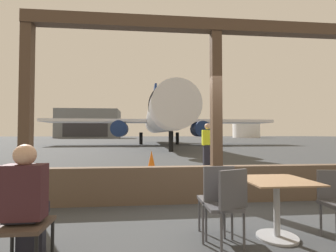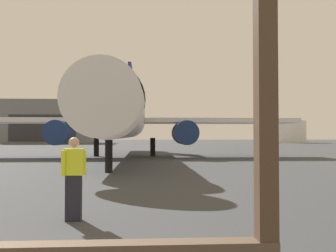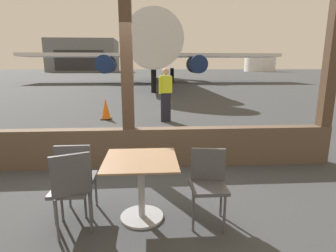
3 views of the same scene
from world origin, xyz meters
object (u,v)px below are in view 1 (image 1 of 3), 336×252
at_px(dining_table, 277,202).
at_px(ground_crew_worker, 208,146).
at_px(cafe_chair_window_left, 217,195).
at_px(traffic_cone, 152,161).
at_px(cafe_chair_aisle_left, 228,201).
at_px(airplane, 160,119).
at_px(distant_hangar, 90,124).
at_px(seated_passenger, 26,199).
at_px(fuel_storage_tank, 246,131).
at_px(lounge_bench, 24,230).

relative_size(dining_table, ground_crew_worker, 0.48).
distance_m(cafe_chair_window_left, traffic_cone, 6.30).
bearing_deg(cafe_chair_aisle_left, airplane, 87.68).
xyz_separation_m(airplane, ground_crew_worker, (0.24, -21.76, -2.37)).
distance_m(traffic_cone, distant_hangar, 82.03).
distance_m(cafe_chair_window_left, seated_passenger, 2.21).
xyz_separation_m(traffic_cone, fuel_storage_tank, (38.41, 81.17, 2.36)).
relative_size(cafe_chair_aisle_left, distant_hangar, 0.05).
height_order(seated_passenger, fuel_storage_tank, fuel_storage_tank).
relative_size(traffic_cone, distant_hangar, 0.04).
height_order(dining_table, cafe_chair_window_left, cafe_chair_window_left).
bearing_deg(distant_hangar, ground_crew_worker, -75.33).
xyz_separation_m(cafe_chair_window_left, lounge_bench, (-2.16, -0.51, -0.18)).
bearing_deg(traffic_cone, distant_hangar, 103.37).
distance_m(cafe_chair_aisle_left, airplane, 28.02).
xyz_separation_m(cafe_chair_window_left, fuel_storage_tank, (37.78, 87.43, 2.15)).
relative_size(cafe_chair_window_left, cafe_chair_aisle_left, 1.00).
distance_m(ground_crew_worker, fuel_storage_tank, 89.41).
bearing_deg(cafe_chair_window_left, distant_hangar, 102.83).
xyz_separation_m(cafe_chair_aisle_left, ground_crew_worker, (1.37, 6.10, 0.34)).
relative_size(lounge_bench, distant_hangar, 0.02).
bearing_deg(fuel_storage_tank, lounge_bench, -114.42).
xyz_separation_m(ground_crew_worker, distant_hangar, (-20.98, 80.17, 3.99)).
bearing_deg(distant_hangar, dining_table, -76.69).
relative_size(lounge_bench, fuel_storage_tank, 0.05).
relative_size(cafe_chair_aisle_left, traffic_cone, 1.30).
bearing_deg(cafe_chair_window_left, traffic_cone, 95.82).
relative_size(seated_passenger, airplane, 0.04).
relative_size(dining_table, traffic_cone, 1.17).
distance_m(seated_passenger, fuel_storage_tank, 96.54).
bearing_deg(traffic_cone, ground_crew_worker, -13.50).
height_order(cafe_chair_window_left, cafe_chair_aisle_left, same).
xyz_separation_m(dining_table, lounge_bench, (-2.92, -0.42, -0.08)).
distance_m(lounge_bench, fuel_storage_tank, 96.61).
distance_m(lounge_bench, seated_passenger, 0.30).
bearing_deg(airplane, dining_table, -90.81).
relative_size(seated_passenger, distant_hangar, 0.06).
bearing_deg(dining_table, fuel_storage_tank, 67.08).
xyz_separation_m(dining_table, fuel_storage_tank, (37.01, 87.52, 2.24)).
distance_m(dining_table, distant_hangar, 88.52).
bearing_deg(airplane, fuel_storage_tank, 58.56).
bearing_deg(dining_table, airplane, 89.19).
distance_m(airplane, distant_hangar, 62.01).
relative_size(ground_crew_worker, distant_hangar, 0.09).
bearing_deg(ground_crew_worker, cafe_chair_window_left, -103.65).
bearing_deg(seated_passenger, ground_crew_worker, 60.12).
relative_size(distant_hangar, fuel_storage_tank, 2.04).
xyz_separation_m(dining_table, cafe_chair_window_left, (-0.77, 0.08, 0.10)).
height_order(dining_table, seated_passenger, seated_passenger).
bearing_deg(lounge_bench, cafe_chair_window_left, 13.28).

